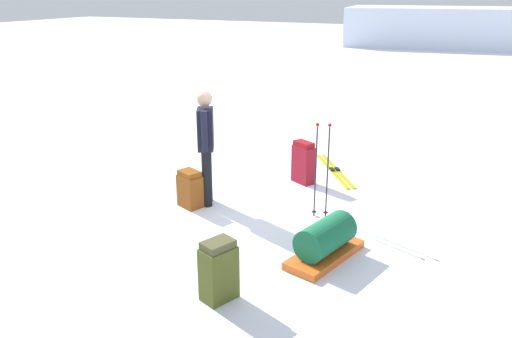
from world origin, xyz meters
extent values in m
plane|color=white|center=(0.00, 0.00, 0.00)|extent=(80.00, 80.00, 0.00)
cube|color=white|center=(0.71, 24.98, 1.03)|extent=(13.14, 6.57, 2.06)
cylinder|color=black|center=(-0.89, 0.17, 0.42)|extent=(0.14, 0.14, 0.85)
cylinder|color=black|center=(-0.80, 0.00, 0.42)|extent=(0.14, 0.14, 0.85)
cube|color=black|center=(-0.84, 0.08, 1.15)|extent=(0.35, 0.40, 0.60)
cylinder|color=black|center=(-0.96, 0.30, 1.18)|extent=(0.09, 0.09, 0.58)
cylinder|color=black|center=(-0.73, -0.13, 1.18)|extent=(0.09, 0.09, 0.58)
sphere|color=tan|center=(-0.84, 0.08, 1.59)|extent=(0.22, 0.22, 0.22)
cube|color=#B1AF17|center=(0.40, 2.27, 0.01)|extent=(1.08, 1.50, 0.02)
cube|color=black|center=(0.40, 2.27, 0.04)|extent=(0.13, 0.15, 0.03)
cube|color=#B1AF17|center=(0.48, 2.33, 0.01)|extent=(1.08, 1.50, 0.02)
cube|color=black|center=(0.48, 2.33, 0.04)|extent=(0.13, 0.15, 0.03)
cube|color=brown|center=(-1.01, -0.13, 0.24)|extent=(0.41, 0.36, 0.48)
cube|color=#8B4711|center=(-1.01, -0.13, 0.52)|extent=(0.37, 0.32, 0.08)
cube|color=maroon|center=(0.13, 1.53, 0.31)|extent=(0.43, 0.35, 0.62)
cube|color=maroon|center=(0.13, 1.53, 0.66)|extent=(0.38, 0.32, 0.08)
cube|color=#4C531D|center=(0.55, -2.03, 0.29)|extent=(0.36, 0.42, 0.58)
cube|color=#4E4C2A|center=(0.55, -2.03, 0.62)|extent=(0.32, 0.38, 0.08)
cylinder|color=#261E2B|center=(0.75, 0.35, 0.65)|extent=(0.02, 0.02, 1.30)
sphere|color=#A51919|center=(0.75, 0.35, 1.33)|extent=(0.05, 0.05, 0.05)
cylinder|color=black|center=(0.75, 0.35, 0.06)|extent=(0.07, 0.07, 0.01)
cylinder|color=#261E2B|center=(0.90, 0.39, 0.65)|extent=(0.02, 0.02, 1.30)
sphere|color=#A51919|center=(0.90, 0.39, 1.33)|extent=(0.05, 0.05, 0.05)
cylinder|color=black|center=(0.90, 0.39, 0.06)|extent=(0.07, 0.07, 0.01)
cube|color=orange|center=(1.27, -0.75, 0.04)|extent=(0.72, 1.19, 0.09)
cylinder|color=#186641|center=(1.27, -0.75, 0.29)|extent=(0.59, 0.85, 0.40)
camera|label=1|loc=(2.89, -6.03, 3.06)|focal=36.12mm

